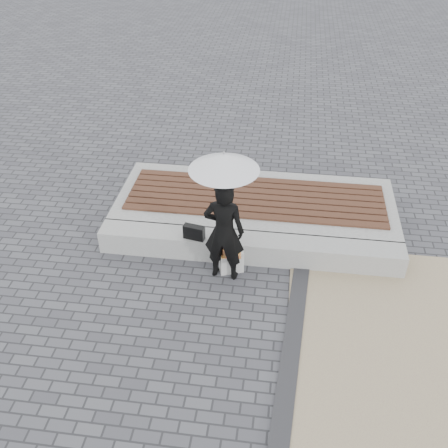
{
  "coord_description": "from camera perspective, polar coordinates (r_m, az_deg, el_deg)",
  "views": [
    {
      "loc": [
        0.49,
        -5.11,
        5.55
      ],
      "look_at": [
        -0.35,
        1.11,
        1.0
      ],
      "focal_mm": 41.73,
      "sensor_mm": 36.0,
      "label": 1
    }
  ],
  "objects": [
    {
      "name": "edging_band",
      "position": [
        7.21,
        7.22,
        -14.6
      ],
      "size": [
        0.61,
        5.2,
        0.04
      ],
      "primitive_type": "cube",
      "rotation": [
        0.0,
        0.0,
        -0.07
      ],
      "color": "#2C2C2E",
      "rests_on": "ground"
    },
    {
      "name": "timber_platform",
      "position": [
        9.57,
        3.44,
        1.84
      ],
      "size": [
        5.0,
        2.0,
        0.4
      ],
      "primitive_type": "cube",
      "color": "#AFAEAA",
      "rests_on": "ground"
    },
    {
      "name": "handbag",
      "position": [
        8.4,
        -3.3,
        -0.91
      ],
      "size": [
        0.36,
        0.19,
        0.24
      ],
      "primitive_type": "cube",
      "rotation": [
        0.0,
        0.0,
        -0.2
      ],
      "color": "black",
      "rests_on": "seating_ledge"
    },
    {
      "name": "woman",
      "position": [
        7.84,
        0.0,
        -0.82
      ],
      "size": [
        0.66,
        0.46,
        1.72
      ],
      "primitive_type": "imported",
      "rotation": [
        0.0,
        0.0,
        3.06
      ],
      "color": "black",
      "rests_on": "ground"
    },
    {
      "name": "parasol",
      "position": [
        7.19,
        0.0,
        6.82
      ],
      "size": [
        1.0,
        1.0,
        1.28
      ],
      "rotation": [
        0.0,
        0.0,
        -0.39
      ],
      "color": "#A4A4A9",
      "rests_on": "ground"
    },
    {
      "name": "seating_ledge",
      "position": [
        8.6,
        2.76,
        -2.6
      ],
      "size": [
        5.0,
        0.45,
        0.4
      ],
      "primitive_type": "cube",
      "color": "#ACADA7",
      "rests_on": "ground"
    },
    {
      "name": "ground",
      "position": [
        7.56,
        1.55,
        -11.31
      ],
      "size": [
        80.0,
        80.0,
        0.0
      ],
      "primitive_type": "plane",
      "color": "#4D4D52",
      "rests_on": "ground"
    },
    {
      "name": "magazine",
      "position": [
        8.15,
        0.8,
        -3.29
      ],
      "size": [
        0.33,
        0.26,
        0.01
      ],
      "primitive_type": "cube",
      "rotation": [
        0.0,
        0.0,
        0.13
      ],
      "color": "#D92D43",
      "rests_on": "canvas_tote"
    },
    {
      "name": "canvas_tote",
      "position": [
        8.32,
        0.83,
        -4.15
      ],
      "size": [
        0.41,
        0.28,
        0.39
      ],
      "primitive_type": "cube",
      "rotation": [
        0.0,
        0.0,
        0.36
      ],
      "color": "silver",
      "rests_on": "ground"
    },
    {
      "name": "timber_decking",
      "position": [
        9.45,
        3.49,
        2.95
      ],
      "size": [
        4.6,
        1.4,
        0.04
      ],
      "primitive_type": null,
      "color": "#502E1D",
      "rests_on": "timber_platform"
    }
  ]
}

